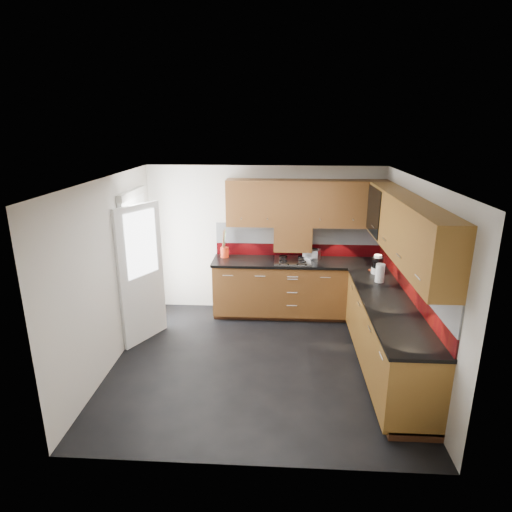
# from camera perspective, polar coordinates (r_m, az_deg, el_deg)

# --- Properties ---
(room) EXTENTS (4.00, 3.80, 2.64)m
(room) POSITION_cam_1_polar(r_m,az_deg,el_deg) (5.22, 0.45, 0.27)
(room) COLOR black
(base_cabinets) EXTENTS (2.70, 3.20, 0.95)m
(base_cabinets) POSITION_cam_1_polar(r_m,az_deg,el_deg) (6.31, 10.56, -7.24)
(base_cabinets) COLOR #562E13
(base_cabinets) RESTS_ON room
(countertop) EXTENTS (2.72, 3.22, 0.04)m
(countertop) POSITION_cam_1_polar(r_m,az_deg,el_deg) (6.12, 10.70, -3.18)
(countertop) COLOR black
(countertop) RESTS_ON base_cabinets
(backsplash) EXTENTS (2.70, 3.20, 0.54)m
(backsplash) POSITION_cam_1_polar(r_m,az_deg,el_deg) (6.27, 12.62, -0.00)
(backsplash) COLOR maroon
(backsplash) RESTS_ON countertop
(upper_cabinets) EXTENTS (2.50, 3.20, 0.72)m
(upper_cabinets) POSITION_cam_1_polar(r_m,az_deg,el_deg) (5.97, 12.78, 5.36)
(upper_cabinets) COLOR #562E13
(upper_cabinets) RESTS_ON room
(extractor_hood) EXTENTS (0.60, 0.33, 0.40)m
(extractor_hood) POSITION_cam_1_polar(r_m,az_deg,el_deg) (6.85, 4.92, 2.42)
(extractor_hood) COLOR #562E13
(extractor_hood) RESTS_ON room
(glass_cabinet) EXTENTS (0.32, 0.80, 0.66)m
(glass_cabinet) POSITION_cam_1_polar(r_m,az_deg,el_deg) (6.33, 16.70, 5.98)
(glass_cabinet) COLOR black
(glass_cabinet) RESTS_ON room
(back_door) EXTENTS (0.42, 1.19, 2.04)m
(back_door) POSITION_cam_1_polar(r_m,az_deg,el_deg) (6.40, -15.34, -1.51)
(back_door) COLOR white
(back_door) RESTS_ON room
(gas_hob) EXTENTS (0.57, 0.50, 0.04)m
(gas_hob) POSITION_cam_1_polar(r_m,az_deg,el_deg) (6.78, 4.88, -0.59)
(gas_hob) COLOR silver
(gas_hob) RESTS_ON countertop
(utensil_pot) EXTENTS (0.13, 0.13, 0.47)m
(utensil_pot) POSITION_cam_1_polar(r_m,az_deg,el_deg) (6.97, -4.22, 0.66)
(utensil_pot) COLOR red
(utensil_pot) RESTS_ON countertop
(toaster) EXTENTS (0.29, 0.24, 0.18)m
(toaster) POSITION_cam_1_polar(r_m,az_deg,el_deg) (6.89, 7.42, 0.25)
(toaster) COLOR silver
(toaster) RESTS_ON countertop
(food_processor) EXTENTS (0.17, 0.17, 0.28)m
(food_processor) POSITION_cam_1_polar(r_m,az_deg,el_deg) (6.43, 15.87, -1.16)
(food_processor) COLOR white
(food_processor) RESTS_ON countertop
(paper_towel) EXTENTS (0.15, 0.15, 0.26)m
(paper_towel) POSITION_cam_1_polar(r_m,az_deg,el_deg) (6.09, 16.20, -2.19)
(paper_towel) COLOR white
(paper_towel) RESTS_ON countertop
(orange_cloth) EXTENTS (0.17, 0.16, 0.01)m
(orange_cloth) POSITION_cam_1_polar(r_m,az_deg,el_deg) (6.56, 15.50, -1.86)
(orange_cloth) COLOR #F74A1B
(orange_cloth) RESTS_ON countertop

